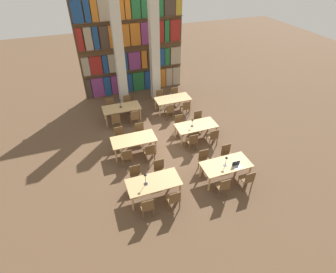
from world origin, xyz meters
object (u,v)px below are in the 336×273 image
Objects in this scene: reading_table_4 at (122,109)px; chair_8 at (127,157)px; desk_lamp_2 at (192,121)px; chair_6 at (247,179)px; reading_table_2 at (134,140)px; reading_table_5 at (173,100)px; chair_10 at (149,152)px; chair_19 at (128,103)px; chair_11 at (140,132)px; chair_20 at (169,111)px; pillar_left at (119,50)px; chair_13 at (180,123)px; chair_12 at (192,141)px; chair_15 at (199,119)px; chair_5 at (204,160)px; desk_lamp_3 at (120,102)px; chair_23 at (175,95)px; chair_0 at (147,206)px; laptop at (237,166)px; chair_2 at (174,199)px; reading_table_3 at (196,127)px; chair_7 at (227,154)px; chair_1 at (136,176)px; chair_16 at (116,121)px; reading_table_0 at (154,183)px; chair_22 at (185,108)px; chair_21 at (160,98)px; chair_3 at (160,170)px; pillar_center at (154,46)px; desk_lamp_0 at (145,177)px; chair_17 at (111,106)px; chair_4 at (223,186)px; chair_18 at (135,117)px; desk_lamp_1 at (226,160)px; chair_14 at (213,137)px; chair_9 at (120,136)px; reading_table_1 at (226,166)px.

chair_8 is at bearing -98.53° from reading_table_4.
chair_6 is at bearing -78.88° from desk_lamp_2.
reading_table_2 is 3.93m from reading_table_5.
chair_19 is (0.05, 4.23, 0.00)m from chair_10.
chair_11 is 2.28m from chair_20.
chair_13 is at bearing -63.07° from pillar_left.
chair_15 is (0.99, 1.47, 0.00)m from chair_12.
chair_5 is 1.00× the size of chair_15.
desk_lamp_3 reaches higher than chair_23.
chair_0 is 3.40m from reading_table_2.
laptop reaches higher than chair_20.
chair_15 is (2.86, 4.15, 0.00)m from chair_2.
reading_table_3 is at bearing 56.78° from chair_15.
chair_7 reaches higher than reading_table_4.
chair_1 is 2.29× the size of desk_lamp_2.
chair_10 is 1.47m from chair_11.
chair_16 is (-2.78, 3.97, 0.00)m from chair_5.
reading_table_0 is at bearing 121.71° from chair_1.
chair_0 is 0.93m from chair_2.
laptop is 0.36× the size of chair_19.
chair_11 is at bearing -155.02° from chair_22.
reading_table_2 is at bearing 56.10° from chair_21.
chair_1 is 1.00× the size of chair_22.
desk_lamp_2 is (2.17, 1.93, 0.50)m from chair_3.
chair_16 is at bearing -18.05° from chair_15.
desk_lamp_3 reaches higher than chair_22.
chair_7 is 4.05m from chair_8.
chair_13 is at bearing 124.85° from chair_19.
pillar_center reaches higher than desk_lamp_0.
chair_20 is at bearing -17.62° from reading_table_4.
chair_17 is 0.47× the size of reading_table_5.
chair_4 is 1.97× the size of desk_lamp_3.
chair_22 is at bearing 0.00° from chair_20.
chair_12 is at bearing 0.83° from chair_8.
chair_3 is 3.92m from chair_18.
chair_16 is 1.74m from chair_19.
chair_21 is (-0.05, -1.01, -2.52)m from pillar_center.
chair_5 is 2.11× the size of desk_lamp_1.
laptop is at bearing -90.48° from chair_22.
chair_14 is at bearing 0.62° from chair_8.
chair_4 reaches higher than reading_table_5.
chair_15 is (0.48, 0.74, -0.17)m from reading_table_3.
chair_4 and chair_9 have the same top height.
chair_7 is at bearing -71.09° from desk_lamp_2.
chair_10 is at bearing -126.23° from chair_1.
chair_3 and chair_22 have the same top height.
desk_lamp_2 is 3.00m from chair_18.
desk_lamp_1 is 0.93× the size of desk_lamp_3.
chair_18 is at bearing 118.22° from laptop.
chair_3 reaches higher than reading_table_1.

